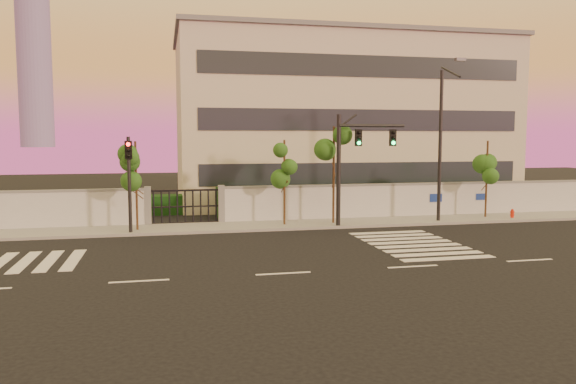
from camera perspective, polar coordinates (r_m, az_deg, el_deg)
name	(u,v)px	position (r m, az deg, el deg)	size (l,w,h in m)	color
ground	(283,274)	(20.30, -0.48, -8.29)	(120.00, 120.00, 0.00)	black
sidewalk	(243,226)	(30.44, -4.60, -3.50)	(60.00, 3.00, 0.15)	gray
perimeter_wall	(241,205)	(31.79, -4.80, -1.30)	(60.00, 0.36, 2.20)	#B7B9BE
hedge_row	(252,203)	(34.66, -3.66, -1.14)	(41.00, 4.25, 1.80)	black
institutional_building	(339,120)	(43.31, 5.17, 7.26)	(24.40, 12.40, 12.25)	beige
distant_skyscraper	(33,19)	(310.71, -24.52, 15.68)	(16.00, 16.00, 118.00)	slate
road_markings	(228,254)	(23.68, -6.16, -6.29)	(57.00, 7.62, 0.02)	silver
street_tree_c	(136,166)	(29.52, -15.16, 2.61)	(1.43, 1.14, 4.67)	#382314
street_tree_d	(285,163)	(30.26, -0.34, 2.95)	(1.39, 1.10, 4.73)	#382314
street_tree_e	(334,153)	(30.91, 4.71, 3.98)	(1.50, 1.20, 5.46)	#382314
street_tree_f	(487,162)	(35.21, 19.59, 2.92)	(1.44, 1.15, 4.66)	#382314
traffic_signal_main	(352,157)	(30.20, 6.56, 3.59)	(3.84, 0.41, 6.07)	black
traffic_signal_secondary	(129,173)	(28.78, -15.84, 1.87)	(0.38, 0.36, 4.90)	black
streetlight_east	(442,137)	(32.61, 15.37, 5.36)	(0.54, 2.16, 8.99)	black
fire_hydrant	(512,215)	(35.59, 21.82, -2.14)	(0.25, 0.25, 0.66)	red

